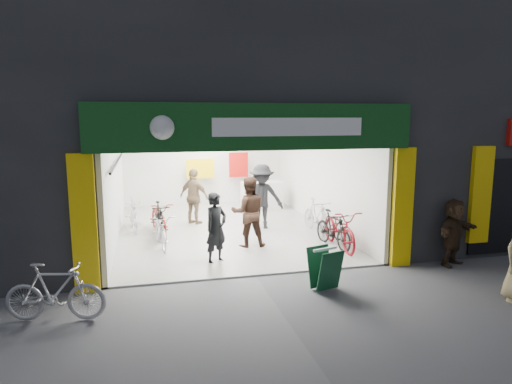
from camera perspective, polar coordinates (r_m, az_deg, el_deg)
name	(u,v)px	position (r m, az deg, el deg)	size (l,w,h in m)	color
ground	(256,277)	(9.52, -0.01, -10.53)	(60.00, 60.00, 0.00)	#56565B
building	(246,80)	(14.05, -1.27, 13.79)	(17.00, 10.27, 8.00)	#232326
bike_left_front	(161,230)	(11.67, -11.79, -4.72)	(0.58, 1.66, 0.87)	silver
bike_left_midfront	(160,220)	(12.57, -11.95, -3.49)	(0.45, 1.60, 0.96)	black
bike_left_midback	(159,217)	(13.11, -12.03, -3.12)	(0.59, 1.70, 0.89)	maroon
bike_left_back	(134,215)	(13.44, -15.06, -2.76)	(0.45, 1.61, 0.97)	silver
bike_right_front	(333,229)	(11.55, 9.62, -4.63)	(0.44, 1.56, 0.94)	black
bike_right_mid	(340,229)	(11.50, 10.44, -4.53)	(0.67, 1.93, 1.01)	maroon
bike_right_back	(317,216)	(12.88, 7.64, -3.02)	(0.46, 1.63, 0.98)	#A5A6AA
parked_bike	(55,292)	(8.11, -23.83, -11.35)	(0.45, 1.61, 0.96)	#B2B2B7
customer_a	(216,228)	(10.18, -5.02, -4.53)	(0.58, 0.38, 1.60)	black
customer_b	(248,212)	(11.33, -0.95, -2.55)	(0.87, 0.68, 1.79)	#362118
customer_c	(262,197)	(13.12, 0.73, -0.66)	(1.23, 0.70, 1.90)	black
customer_d	(194,197)	(13.79, -7.74, -0.63)	(1.00, 0.42, 1.71)	#7B6347
pedestrian_far	(454,232)	(10.91, 23.47, -4.63)	(1.38, 0.44, 1.49)	#39271A
sandwich_board	(325,268)	(8.81, 8.59, -9.32)	(0.63, 0.64, 0.79)	#114427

